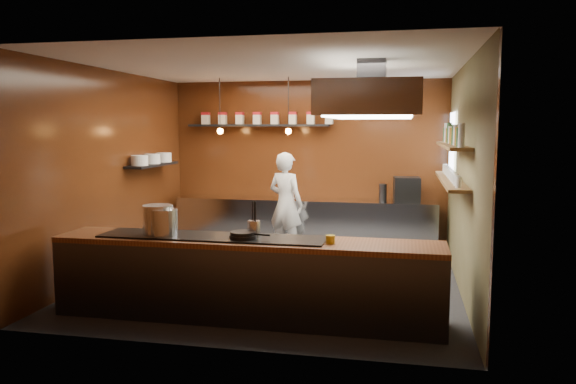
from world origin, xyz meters
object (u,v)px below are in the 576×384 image
(stockpot_small, at_px, (164,222))
(espresso_machine, at_px, (407,190))
(chef, at_px, (286,204))
(extractor_hood, at_px, (371,100))
(stockpot_large, at_px, (158,220))

(stockpot_small, height_order, espresso_machine, espresso_machine)
(stockpot_small, xyz_separation_m, espresso_machine, (2.72, 3.77, 0.02))
(stockpot_small, bearing_deg, chef, 77.65)
(extractor_hood, distance_m, stockpot_large, 2.99)
(stockpot_small, bearing_deg, espresso_machine, 54.13)
(extractor_hood, distance_m, stockpot_small, 2.95)
(stockpot_small, relative_size, espresso_machine, 0.75)
(extractor_hood, height_order, stockpot_large, extractor_hood)
(espresso_machine, bearing_deg, chef, -172.37)
(espresso_machine, bearing_deg, stockpot_small, -131.25)
(chef, bearing_deg, stockpot_small, 100.20)
(stockpot_small, height_order, chef, chef)
(espresso_machine, relative_size, chef, 0.24)
(stockpot_large, relative_size, chef, 0.20)
(stockpot_small, bearing_deg, stockpot_large, 153.62)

